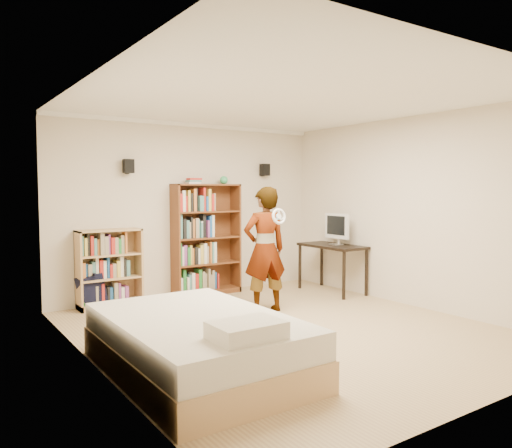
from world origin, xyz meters
The scene contains 14 objects.
ground centered at (0.00, 0.00, 0.00)m, with size 4.50×5.00×0.01m, color tan.
room_shell centered at (0.00, 0.00, 1.76)m, with size 4.52×5.02×2.71m.
crown_molding centered at (0.00, 0.00, 2.67)m, with size 4.50×5.00×0.06m.
speaker_left centered at (-1.05, 2.40, 2.00)m, with size 0.14×0.12×0.20m, color black.
speaker_right centered at (1.35, 2.40, 2.00)m, with size 0.14×0.12×0.20m, color black.
wall_shelf centered at (1.35, 2.41, 1.55)m, with size 0.25×0.16×0.03m, color black.
tall_bookshelf centered at (0.18, 2.34, 0.87)m, with size 1.11×0.32×1.75m, color brown, non-canonical shape.
low_bookshelf centered at (-1.37, 2.33, 0.55)m, with size 0.88×0.33×1.11m, color tan, non-canonical shape.
computer_desk centered at (1.95, 1.35, 0.39)m, with size 0.57×1.13×0.77m, color black, non-canonical shape.
imac centered at (2.00, 1.32, 1.02)m, with size 0.10×0.51×0.51m, color silver, non-canonical shape.
daybed centered at (-1.51, -0.61, 0.33)m, with size 1.43×2.21×0.65m, color silver, non-canonical shape.
person centered at (0.30, 0.90, 0.85)m, with size 0.62×0.41×1.70m, color black.
wii_wheel centered at (0.30, 0.59, 1.31)m, with size 0.22×0.22×0.04m, color silver.
navy_bag centered at (-1.63, 2.33, 0.25)m, with size 0.37×0.24×0.51m, color black, non-canonical shape.
Camera 1 is at (-3.57, -4.60, 1.67)m, focal length 35.00 mm.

